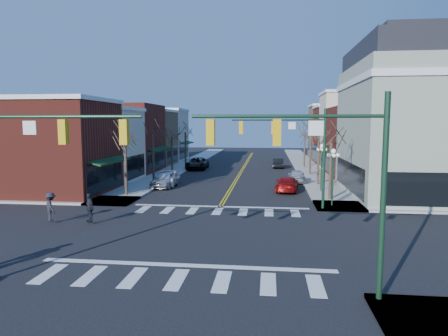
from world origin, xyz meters
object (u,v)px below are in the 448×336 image
(lamppost_midblock, at_px, (322,159))
(car_right_far, at_px, (278,163))
(lamppost_corner, at_px, (333,167))
(car_right_near, at_px, (287,184))
(car_left_near, at_px, (166,179))
(car_left_mid, at_px, (168,178))
(car_right_mid, at_px, (296,176))
(victorian_corner, at_px, (424,117))
(pedestrian_dark_b, at_px, (51,207))
(car_left_far, at_px, (197,163))
(pedestrian_dark_a, at_px, (90,208))

(lamppost_midblock, xyz_separation_m, car_right_far, (-3.40, 19.57, -2.29))
(lamppost_corner, xyz_separation_m, car_right_near, (-3.01, 6.66, -2.28))
(lamppost_corner, bearing_deg, car_left_near, 152.07)
(car_left_mid, bearing_deg, car_right_mid, 9.96)
(lamppost_corner, xyz_separation_m, car_right_mid, (-1.80, 12.04, -2.25))
(victorian_corner, bearing_deg, car_right_far, 120.25)
(pedestrian_dark_b, bearing_deg, car_left_far, -51.59)
(victorian_corner, bearing_deg, car_right_near, 176.65)
(car_left_near, xyz_separation_m, pedestrian_dark_a, (-0.90, -14.52, 0.24))
(car_left_near, height_order, pedestrian_dark_a, pedestrian_dark_a)
(car_left_far, xyz_separation_m, car_right_far, (10.86, 3.09, -0.11))
(lamppost_midblock, bearing_deg, car_left_mid, 171.36)
(car_right_near, bearing_deg, car_right_mid, -96.97)
(victorian_corner, relative_size, car_left_near, 3.07)
(pedestrian_dark_b, bearing_deg, victorian_corner, -108.42)
(lamppost_midblock, distance_m, car_left_near, 14.81)
(car_right_far, relative_size, pedestrian_dark_a, 2.31)
(victorian_corner, relative_size, pedestrian_dark_a, 8.10)
(car_right_near, height_order, car_right_far, car_right_near)
(car_left_mid, distance_m, car_right_far, 20.65)
(car_left_far, bearing_deg, car_right_far, 14.84)
(car_right_near, xyz_separation_m, car_right_far, (-0.39, 19.40, -0.01))
(car_right_near, bearing_deg, lamppost_midblock, -177.36)
(car_left_far, bearing_deg, victorian_corner, -37.99)
(car_left_near, xyz_separation_m, car_left_mid, (0.00, 0.98, -0.07))
(car_right_far, height_order, pedestrian_dark_b, pedestrian_dark_b)
(car_right_mid, bearing_deg, car_left_far, -42.31)
(car_left_mid, relative_size, pedestrian_dark_a, 2.49)
(pedestrian_dark_b, bearing_deg, lamppost_corner, -113.61)
(lamppost_corner, relative_size, car_right_mid, 1.04)
(lamppost_corner, height_order, car_left_near, lamppost_corner)
(victorian_corner, bearing_deg, car_right_mid, 149.11)
(lamppost_midblock, distance_m, car_right_near, 3.78)
(car_left_mid, height_order, pedestrian_dark_b, pedestrian_dark_b)
(car_left_near, relative_size, car_right_near, 0.99)
(car_left_near, bearing_deg, car_right_mid, 23.28)
(car_left_mid, height_order, car_right_near, car_left_mid)
(lamppost_corner, xyz_separation_m, car_right_far, (-3.40, 26.07, -2.29))
(lamppost_corner, xyz_separation_m, lamppost_midblock, (0.00, 6.50, 0.00))
(car_left_near, height_order, pedestrian_dark_b, pedestrian_dark_b)
(lamppost_corner, bearing_deg, pedestrian_dark_b, -159.10)
(car_left_mid, relative_size, car_right_near, 0.93)
(car_left_mid, bearing_deg, victorian_corner, -11.37)
(lamppost_corner, distance_m, car_right_far, 26.39)
(car_left_far, xyz_separation_m, pedestrian_dark_a, (-1.24, -29.76, 0.25))
(car_left_near, distance_m, car_left_mid, 0.98)
(car_left_far, distance_m, car_right_far, 11.29)
(car_left_near, height_order, car_right_near, car_left_near)
(car_left_mid, bearing_deg, pedestrian_dark_b, -106.79)
(car_right_mid, distance_m, car_right_far, 14.11)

